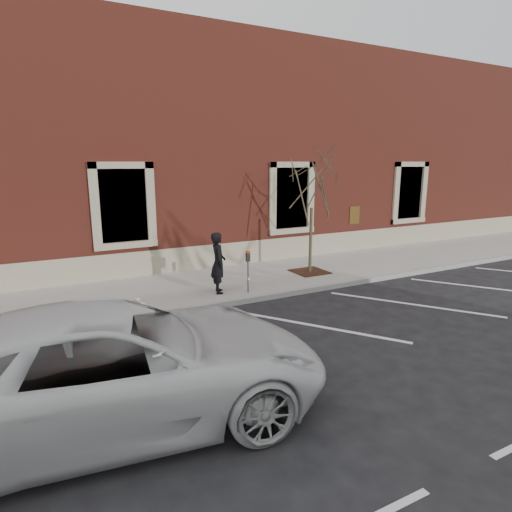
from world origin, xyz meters
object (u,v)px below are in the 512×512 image
man (218,263)px  sapling (312,190)px  white_truck (114,365)px  parking_meter (248,264)px

man → sapling: 4.04m
man → white_truck: 5.85m
man → white_truck: size_ratio=0.27×
man → parking_meter: 0.81m
man → parking_meter: size_ratio=1.44×
sapling → white_truck: (-7.09, -5.31, -1.98)m
parking_meter → sapling: size_ratio=0.30×
man → white_truck: man is taller
parking_meter → sapling: bearing=8.7°
sapling → white_truck: sapling is taller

